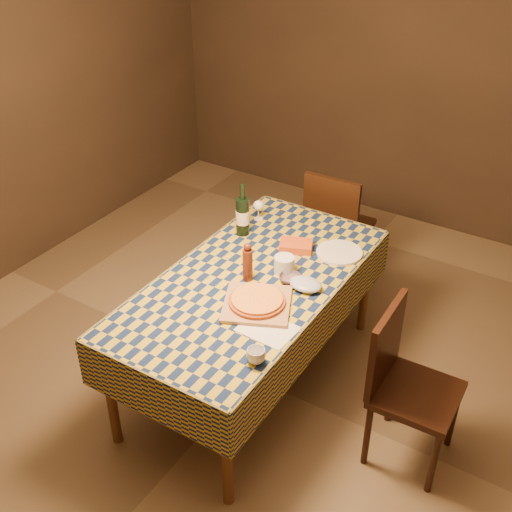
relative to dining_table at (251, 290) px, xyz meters
The scene contains 16 objects.
room 0.66m from the dining_table, ahead, with size 5.00×5.10×2.70m.
dining_table is the anchor object (origin of this frame).
cutting_board 0.27m from the dining_table, 50.82° to the right, with size 0.35×0.35×0.02m, color #A3754C.
pizza 0.28m from the dining_table, 50.82° to the right, with size 0.32×0.32×0.03m.
pepper_mill 0.19m from the dining_table, 145.12° to the right, with size 0.06×0.06×0.24m.
bowl 0.24m from the dining_table, 25.15° to the left, with size 0.13×0.13×0.04m, color #634A53.
wine_glass 0.71m from the dining_table, 118.42° to the left, with size 0.07×0.07×0.14m.
wine_bottle 0.55m from the dining_table, 128.40° to the left, with size 0.11×0.11×0.35m.
deli_tub 0.24m from the dining_table, 54.36° to the left, with size 0.12×0.12×0.10m, color silver.
takeout_container 0.43m from the dining_table, 81.49° to the left, with size 0.20×0.14×0.05m, color #BC4818.
white_plate 0.60m from the dining_table, 58.66° to the left, with size 0.28×0.28×0.02m, color white.
tumbler 0.70m from the dining_table, 55.85° to the right, with size 0.10×0.10×0.08m, color white.
flour_patch 0.46m from the dining_table, 47.17° to the right, with size 0.28×0.22×0.00m, color silver.
flour_bag 0.33m from the dining_table, 15.45° to the left, with size 0.19×0.14×0.06m, color #A5B3D4.
chair_far 1.25m from the dining_table, 92.19° to the left, with size 0.43×0.44×0.93m.
chair_right 0.98m from the dining_table, ahead, with size 0.44×0.43×0.93m.
Camera 1 is at (1.61, -2.53, 2.88)m, focal length 45.00 mm.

